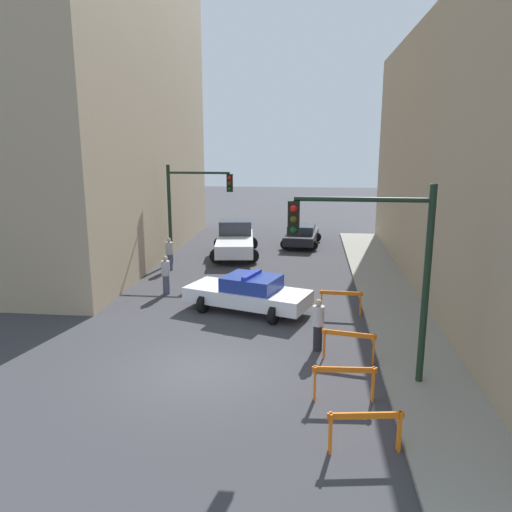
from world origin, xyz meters
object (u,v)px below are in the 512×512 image
object	(u,v)px
white_truck	(235,240)
pedestrian_sidewalk	(318,324)
barrier_mid	(344,378)
police_car	(248,293)
barrier_corner	(341,299)
traffic_light_near	(381,255)
barrier_back	(349,341)
pedestrian_crossing	(166,274)
traffic_light_far	(190,200)
parked_car_near	(302,235)
barrier_front	(365,425)
pedestrian_corner	(169,254)

from	to	relation	value
white_truck	pedestrian_sidewalk	bearing A→B (deg)	-77.95
pedestrian_sidewalk	barrier_mid	world-z (taller)	pedestrian_sidewalk
police_car	barrier_corner	xyz separation A→B (m)	(3.48, 0.01, -0.11)
traffic_light_near	police_car	world-z (taller)	traffic_light_near
traffic_light_near	barrier_back	xyz separation A→B (m)	(-0.60, 1.32, -2.91)
pedestrian_sidewalk	barrier_back	bearing A→B (deg)	-69.22
barrier_mid	pedestrian_crossing	bearing A→B (deg)	129.98
police_car	pedestrian_sidewalk	xyz separation A→B (m)	(2.59, -3.43, 0.14)
pedestrian_crossing	traffic_light_near	bearing A→B (deg)	-178.12
police_car	barrier_back	size ratio (longest dim) A/B	3.19
traffic_light_far	barrier_mid	size ratio (longest dim) A/B	3.25
parked_car_near	pedestrian_sidewalk	size ratio (longest dim) A/B	2.67
barrier_front	barrier_corner	distance (m)	8.59
traffic_light_far	pedestrian_sidewalk	size ratio (longest dim) A/B	3.13
traffic_light_far	pedestrian_corner	xyz separation A→B (m)	(-0.79, -1.39, -2.54)
police_car	parked_car_near	size ratio (longest dim) A/B	1.14
pedestrian_sidewalk	traffic_light_near	bearing A→B (deg)	-85.91
pedestrian_sidewalk	barrier_corner	world-z (taller)	pedestrian_sidewalk
traffic_light_near	police_car	bearing A→B (deg)	127.04
police_car	pedestrian_crossing	distance (m)	4.18
pedestrian_corner	barrier_back	bearing A→B (deg)	158.07
white_truck	barrier_corner	xyz separation A→B (m)	(5.45, -9.56, -0.29)
parked_car_near	barrier_corner	size ratio (longest dim) A/B	2.77
pedestrian_sidewalk	barrier_front	distance (m)	5.23
barrier_front	pedestrian_crossing	bearing A→B (deg)	124.93
white_truck	pedestrian_crossing	distance (m)	7.95
pedestrian_corner	pedestrian_sidewalk	world-z (taller)	same
white_truck	barrier_mid	xyz separation A→B (m)	(5.17, -16.04, -0.29)
traffic_light_far	pedestrian_sidewalk	xyz separation A→B (m)	(6.54, -10.62, -2.54)
parked_car_near	pedestrian_sidewalk	bearing A→B (deg)	-82.02
barrier_front	police_car	bearing A→B (deg)	112.26
police_car	pedestrian_crossing	world-z (taller)	pedestrian_crossing
pedestrian_corner	barrier_back	world-z (taller)	pedestrian_corner
pedestrian_crossing	barrier_back	distance (m)	9.35
white_truck	pedestrian_corner	world-z (taller)	white_truck
police_car	white_truck	distance (m)	9.77
pedestrian_corner	pedestrian_sidewalk	distance (m)	11.79
white_truck	pedestrian_crossing	xyz separation A→B (m)	(-1.79, -7.74, -0.04)
barrier_back	police_car	bearing A→B (deg)	130.45
pedestrian_sidewalk	barrier_back	distance (m)	1.14
police_car	barrier_front	distance (m)	9.26
pedestrian_crossing	pedestrian_sidewalk	distance (m)	8.24
parked_car_near	pedestrian_corner	size ratio (longest dim) A/B	2.67
police_car	white_truck	size ratio (longest dim) A/B	0.90
parked_car_near	barrier_front	size ratio (longest dim) A/B	2.79
parked_car_near	barrier_mid	world-z (taller)	parked_car_near
traffic_light_near	barrier_corner	bearing A→B (deg)	96.29
barrier_back	pedestrian_crossing	bearing A→B (deg)	140.74
parked_car_near	barrier_back	bearing A→B (deg)	-79.11
pedestrian_sidewalk	barrier_back	xyz separation A→B (m)	(0.89, -0.66, -0.24)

